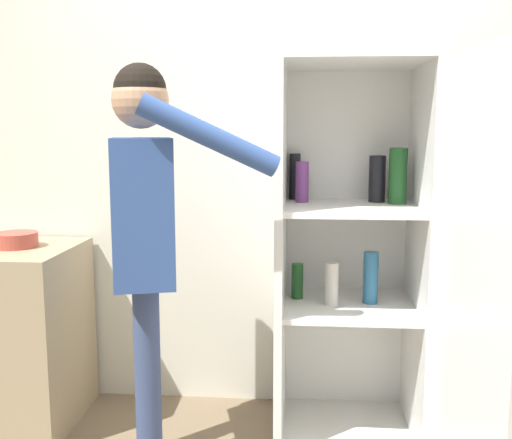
{
  "coord_description": "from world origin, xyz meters",
  "views": [
    {
      "loc": [
        0.07,
        -2.11,
        1.44
      ],
      "look_at": [
        -0.15,
        0.62,
        1.03
      ],
      "focal_mm": 42.0,
      "sensor_mm": 36.0,
      "label": 1
    }
  ],
  "objects": [
    {
      "name": "person",
      "position": [
        -0.57,
        0.26,
        1.09
      ],
      "size": [
        0.74,
        0.54,
        1.71
      ],
      "color": "#384770",
      "rests_on": "ground_plane"
    },
    {
      "name": "wall_back",
      "position": [
        0.0,
        0.98,
        1.27
      ],
      "size": [
        7.0,
        0.06,
        2.55
      ],
      "color": "silver",
      "rests_on": "ground_plane"
    },
    {
      "name": "refrigerator",
      "position": [
        0.38,
        0.52,
        0.89
      ],
      "size": [
        0.79,
        1.29,
        1.76
      ],
      "color": "white",
      "rests_on": "ground_plane"
    },
    {
      "name": "bowl",
      "position": [
        -1.31,
        0.63,
        0.92
      ],
      "size": [
        0.21,
        0.21,
        0.07
      ],
      "color": "#B24738",
      "rests_on": "counter"
    },
    {
      "name": "counter",
      "position": [
        -1.36,
        0.62,
        0.44
      ],
      "size": [
        0.64,
        0.62,
        0.88
      ],
      "color": "tan",
      "rests_on": "ground_plane"
    }
  ]
}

